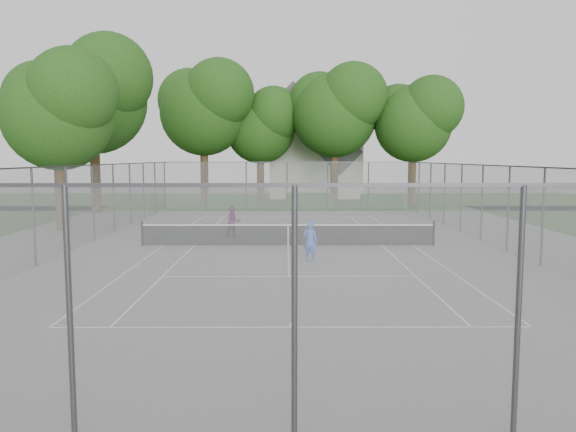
{
  "coord_description": "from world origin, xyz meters",
  "views": [
    {
      "loc": [
        -0.12,
        -24.31,
        3.86
      ],
      "look_at": [
        0.0,
        1.0,
        1.2
      ],
      "focal_mm": 35.0,
      "sensor_mm": 36.0,
      "label": 1
    }
  ],
  "objects_px": {
    "girl_player": "(310,241)",
    "woman_player": "(233,222)",
    "tennis_net": "(288,234)",
    "house": "(315,153)"
  },
  "relations": [
    {
      "from": "tennis_net",
      "to": "woman_player",
      "type": "height_order",
      "value": "woman_player"
    },
    {
      "from": "tennis_net",
      "to": "woman_player",
      "type": "xyz_separation_m",
      "value": [
        -2.63,
        2.37,
        0.25
      ]
    },
    {
      "from": "tennis_net",
      "to": "girl_player",
      "type": "distance_m",
      "value": 3.84
    },
    {
      "from": "tennis_net",
      "to": "girl_player",
      "type": "xyz_separation_m",
      "value": [
        0.8,
        -3.75,
        0.25
      ]
    },
    {
      "from": "tennis_net",
      "to": "woman_player",
      "type": "relative_size",
      "value": 8.46
    },
    {
      "from": "girl_player",
      "to": "woman_player",
      "type": "xyz_separation_m",
      "value": [
        -3.43,
        6.12,
        0.0
      ]
    },
    {
      "from": "tennis_net",
      "to": "house",
      "type": "xyz_separation_m",
      "value": [
        2.72,
        30.25,
        3.79
      ]
    },
    {
      "from": "girl_player",
      "to": "woman_player",
      "type": "distance_m",
      "value": 7.02
    },
    {
      "from": "woman_player",
      "to": "girl_player",
      "type": "bearing_deg",
      "value": -79.15
    },
    {
      "from": "tennis_net",
      "to": "woman_player",
      "type": "bearing_deg",
      "value": 137.94
    }
  ]
}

